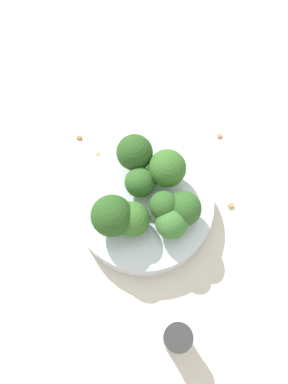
# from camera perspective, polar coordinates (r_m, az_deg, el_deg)

# --- Properties ---
(ground_plane) EXTENTS (3.00, 3.00, 0.00)m
(ground_plane) POSITION_cam_1_polar(r_m,az_deg,el_deg) (0.55, -0.00, -2.83)
(ground_plane) COLOR beige
(bowl) EXTENTS (0.19, 0.19, 0.04)m
(bowl) POSITION_cam_1_polar(r_m,az_deg,el_deg) (0.53, -0.00, -2.14)
(bowl) COLOR silver
(bowl) RESTS_ON ground_plane
(broccoli_floret_0) EXTENTS (0.05, 0.05, 0.05)m
(broccoli_floret_0) POSITION_cam_1_polar(r_m,az_deg,el_deg) (0.49, 6.13, -2.41)
(broccoli_floret_0) COLOR #7A9E5B
(broccoli_floret_0) RESTS_ON bowl
(broccoli_floret_1) EXTENTS (0.05, 0.05, 0.06)m
(broccoli_floret_1) POSITION_cam_1_polar(r_m,az_deg,el_deg) (0.50, 3.54, 3.59)
(broccoli_floret_1) COLOR #8EB770
(broccoli_floret_1) RESTS_ON bowl
(broccoli_floret_2) EXTENTS (0.05, 0.05, 0.05)m
(broccoli_floret_2) POSITION_cam_1_polar(r_m,az_deg,el_deg) (0.48, -1.34, -4.35)
(broccoli_floret_2) COLOR #8EB770
(broccoli_floret_2) RESTS_ON bowl
(broccoli_floret_3) EXTENTS (0.04, 0.04, 0.05)m
(broccoli_floret_3) POSITION_cam_1_polar(r_m,az_deg,el_deg) (0.48, 3.03, -2.14)
(broccoli_floret_3) COLOR #84AD66
(broccoli_floret_3) RESTS_ON bowl
(broccoli_floret_4) EXTENTS (0.05, 0.05, 0.06)m
(broccoli_floret_4) POSITION_cam_1_polar(r_m,az_deg,el_deg) (0.47, -4.91, -3.66)
(broccoli_floret_4) COLOR #7A9E5B
(broccoli_floret_4) RESTS_ON bowl
(broccoli_floret_5) EXTENTS (0.04, 0.04, 0.05)m
(broccoli_floret_5) POSITION_cam_1_polar(r_m,az_deg,el_deg) (0.48, 4.23, -4.73)
(broccoli_floret_5) COLOR #7A9E5B
(broccoli_floret_5) RESTS_ON bowl
(broccoli_floret_6) EXTENTS (0.04, 0.04, 0.05)m
(broccoli_floret_6) POSITION_cam_1_polar(r_m,az_deg,el_deg) (0.50, -0.62, 1.41)
(broccoli_floret_6) COLOR #84AD66
(broccoli_floret_6) RESTS_ON bowl
(broccoli_floret_7) EXTENTS (0.05, 0.05, 0.06)m
(broccoli_floret_7) POSITION_cam_1_polar(r_m,az_deg,el_deg) (0.51, -1.44, 5.97)
(broccoli_floret_7) COLOR #7A9E5B
(broccoli_floret_7) RESTS_ON bowl
(pepper_shaker) EXTENTS (0.03, 0.03, 0.06)m
(pepper_shaker) POSITION_cam_1_polar(r_m,az_deg,el_deg) (0.49, 4.97, -21.33)
(pepper_shaker) COLOR silver
(pepper_shaker) RESTS_ON ground_plane
(almond_crumb_0) EXTENTS (0.01, 0.01, 0.01)m
(almond_crumb_0) POSITION_cam_1_polar(r_m,az_deg,el_deg) (0.61, -9.87, 8.24)
(almond_crumb_0) COLOR olive
(almond_crumb_0) RESTS_ON ground_plane
(almond_crumb_1) EXTENTS (0.01, 0.01, 0.01)m
(almond_crumb_1) POSITION_cam_1_polar(r_m,az_deg,el_deg) (0.59, -7.11, 5.96)
(almond_crumb_1) COLOR tan
(almond_crumb_1) RESTS_ON ground_plane
(almond_crumb_2) EXTENTS (0.01, 0.01, 0.01)m
(almond_crumb_2) POSITION_cam_1_polar(r_m,az_deg,el_deg) (0.59, 0.64, 7.49)
(almond_crumb_2) COLOR tan
(almond_crumb_2) RESTS_ON ground_plane
(almond_crumb_3) EXTENTS (0.01, 0.01, 0.01)m
(almond_crumb_3) POSITION_cam_1_polar(r_m,az_deg,el_deg) (0.56, 13.15, -1.97)
(almond_crumb_3) COLOR #AD7F4C
(almond_crumb_3) RESTS_ON ground_plane
(almond_crumb_4) EXTENTS (0.01, 0.01, 0.01)m
(almond_crumb_4) POSITION_cam_1_polar(r_m,az_deg,el_deg) (0.61, 11.49, 8.45)
(almond_crumb_4) COLOR #AD7F4C
(almond_crumb_4) RESTS_ON ground_plane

